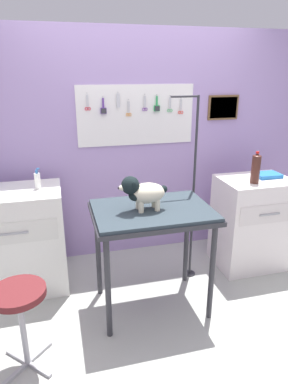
{
  "coord_description": "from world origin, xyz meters",
  "views": [
    {
      "loc": [
        -0.77,
        -2.1,
        1.91
      ],
      "look_at": [
        -0.15,
        0.31,
        1.02
      ],
      "focal_mm": 32.01,
      "sensor_mm": 36.0,
      "label": 1
    }
  ],
  "objects_px": {
    "grooming_arm": "(192,198)",
    "stool": "(19,304)",
    "soda_bottle": "(256,168)",
    "cabinet_right": "(251,222)",
    "counter_left": "(19,240)",
    "dog": "(142,192)",
    "grooming_table": "(152,220)"
  },
  "relations": [
    {
      "from": "dog",
      "to": "cabinet_right",
      "type": "distance_m",
      "value": 1.43
    },
    {
      "from": "cabinet_right",
      "to": "soda_bottle",
      "type": "distance_m",
      "value": 0.61
    },
    {
      "from": "counter_left",
      "to": "cabinet_right",
      "type": "relative_size",
      "value": 1.02
    },
    {
      "from": "grooming_table",
      "to": "counter_left",
      "type": "relative_size",
      "value": 1.0
    },
    {
      "from": "cabinet_right",
      "to": "soda_bottle",
      "type": "bearing_deg",
      "value": -130.88
    },
    {
      "from": "grooming_arm",
      "to": "soda_bottle",
      "type": "xyz_separation_m",
      "value": [
        0.59,
        -0.05,
        0.26
      ]
    },
    {
      "from": "counter_left",
      "to": "cabinet_right",
      "type": "xyz_separation_m",
      "value": [
        2.23,
        -0.17,
        -0.01
      ]
    },
    {
      "from": "soda_bottle",
      "to": "stool",
      "type": "bearing_deg",
      "value": -161.14
    },
    {
      "from": "grooming_table",
      "to": "stool",
      "type": "relative_size",
      "value": 1.55
    },
    {
      "from": "soda_bottle",
      "to": "cabinet_right",
      "type": "bearing_deg",
      "value": 49.12
    },
    {
      "from": "grooming_table",
      "to": "dog",
      "type": "height_order",
      "value": "dog"
    },
    {
      "from": "grooming_arm",
      "to": "dog",
      "type": "xyz_separation_m",
      "value": [
        -0.56,
        -0.36,
        0.24
      ]
    },
    {
      "from": "dog",
      "to": "counter_left",
      "type": "distance_m",
      "value": 1.29
    },
    {
      "from": "grooming_table",
      "to": "soda_bottle",
      "type": "bearing_deg",
      "value": 15.65
    },
    {
      "from": "stool",
      "to": "grooming_arm",
      "type": "bearing_deg",
      "value": 27.16
    },
    {
      "from": "counter_left",
      "to": "soda_bottle",
      "type": "relative_size",
      "value": 3.17
    },
    {
      "from": "grooming_table",
      "to": "grooming_arm",
      "type": "height_order",
      "value": "grooming_arm"
    },
    {
      "from": "dog",
      "to": "grooming_table",
      "type": "bearing_deg",
      "value": 8.35
    },
    {
      "from": "stool",
      "to": "soda_bottle",
      "type": "relative_size",
      "value": 2.05
    },
    {
      "from": "grooming_arm",
      "to": "soda_bottle",
      "type": "relative_size",
      "value": 5.79
    },
    {
      "from": "counter_left",
      "to": "stool",
      "type": "xyz_separation_m",
      "value": [
        0.08,
        -0.98,
        0.03
      ]
    },
    {
      "from": "soda_bottle",
      "to": "counter_left",
      "type": "bearing_deg",
      "value": 172.8
    },
    {
      "from": "counter_left",
      "to": "stool",
      "type": "bearing_deg",
      "value": -85.22
    },
    {
      "from": "grooming_arm",
      "to": "dog",
      "type": "relative_size",
      "value": 4.44
    },
    {
      "from": "grooming_arm",
      "to": "stool",
      "type": "height_order",
      "value": "grooming_arm"
    },
    {
      "from": "counter_left",
      "to": "soda_bottle",
      "type": "height_order",
      "value": "soda_bottle"
    },
    {
      "from": "grooming_table",
      "to": "counter_left",
      "type": "distance_m",
      "value": 1.26
    },
    {
      "from": "dog",
      "to": "cabinet_right",
      "type": "xyz_separation_m",
      "value": [
        1.24,
        0.41,
        -0.58
      ]
    },
    {
      "from": "soda_bottle",
      "to": "dog",
      "type": "bearing_deg",
      "value": -164.87
    },
    {
      "from": "stool",
      "to": "soda_bottle",
      "type": "distance_m",
      "value": 2.25
    },
    {
      "from": "grooming_arm",
      "to": "stool",
      "type": "xyz_separation_m",
      "value": [
        -1.48,
        -0.76,
        -0.3
      ]
    },
    {
      "from": "dog",
      "to": "counter_left",
      "type": "bearing_deg",
      "value": 149.68
    }
  ]
}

